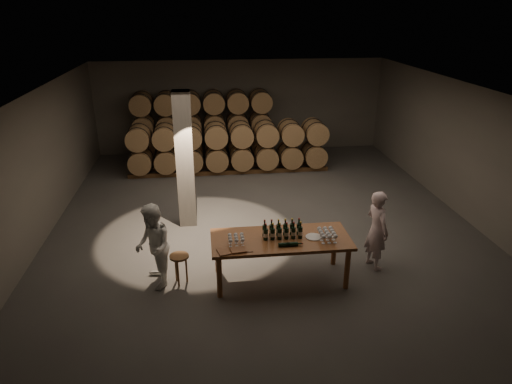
{
  "coord_description": "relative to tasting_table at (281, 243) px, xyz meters",
  "views": [
    {
      "loc": [
        -1.35,
        -9.92,
        4.94
      ],
      "look_at": [
        -0.25,
        -0.69,
        1.1
      ],
      "focal_mm": 32.0,
      "sensor_mm": 36.0,
      "label": 1
    }
  ],
  "objects": [
    {
      "name": "room",
      "position": [
        -1.8,
        2.7,
        0.8
      ],
      "size": [
        12.0,
        12.0,
        12.0
      ],
      "color": "#4F4D4A",
      "rests_on": "ground"
    },
    {
      "name": "tasting_table",
      "position": [
        0.0,
        0.0,
        0.0
      ],
      "size": [
        2.6,
        1.1,
        0.9
      ],
      "color": "brown",
      "rests_on": "ground"
    },
    {
      "name": "barrel_stack_back",
      "position": [
        -1.35,
        7.7,
        0.4
      ],
      "size": [
        4.7,
        0.95,
        2.31
      ],
      "color": "brown",
      "rests_on": "ground"
    },
    {
      "name": "barrel_stack_front",
      "position": [
        -0.57,
        6.3,
        0.03
      ],
      "size": [
        6.26,
        0.95,
        1.57
      ],
      "color": "brown",
      "rests_on": "ground"
    },
    {
      "name": "bottle_cluster",
      "position": [
        0.03,
        0.04,
        0.22
      ],
      "size": [
        0.73,
        0.23,
        0.34
      ],
      "color": "black",
      "rests_on": "tasting_table"
    },
    {
      "name": "lying_bottles",
      "position": [
        0.09,
        -0.32,
        0.14
      ],
      "size": [
        0.45,
        0.08,
        0.08
      ],
      "color": "black",
      "rests_on": "tasting_table"
    },
    {
      "name": "glass_cluster_left",
      "position": [
        -0.84,
        -0.1,
        0.22
      ],
      "size": [
        0.3,
        0.3,
        0.16
      ],
      "color": "silver",
      "rests_on": "tasting_table"
    },
    {
      "name": "glass_cluster_right",
      "position": [
        0.85,
        -0.13,
        0.23
      ],
      "size": [
        0.3,
        0.41,
        0.17
      ],
      "color": "silver",
      "rests_on": "tasting_table"
    },
    {
      "name": "plate",
      "position": [
        0.61,
        -0.04,
        0.11
      ],
      "size": [
        0.3,
        0.3,
        0.02
      ],
      "primitive_type": "cylinder",
      "color": "silver",
      "rests_on": "tasting_table"
    },
    {
      "name": "notebook_near",
      "position": [
        -0.82,
        -0.38,
        0.12
      ],
      "size": [
        0.3,
        0.25,
        0.03
      ],
      "primitive_type": "cube",
      "rotation": [
        0.0,
        0.0,
        0.13
      ],
      "color": "brown",
      "rests_on": "tasting_table"
    },
    {
      "name": "notebook_corner",
      "position": [
        -1.09,
        -0.4,
        0.12
      ],
      "size": [
        0.25,
        0.29,
        0.02
      ],
      "primitive_type": "cube",
      "rotation": [
        0.0,
        0.0,
        0.25
      ],
      "color": "brown",
      "rests_on": "tasting_table"
    },
    {
      "name": "pen",
      "position": [
        -0.64,
        -0.45,
        0.11
      ],
      "size": [
        0.13,
        0.01,
        0.01
      ],
      "primitive_type": "cylinder",
      "rotation": [
        0.0,
        1.57,
        -0.04
      ],
      "color": "black",
      "rests_on": "tasting_table"
    },
    {
      "name": "stool",
      "position": [
        -1.9,
        0.1,
        -0.3
      ],
      "size": [
        0.36,
        0.36,
        0.6
      ],
      "rotation": [
        0.0,
        0.0,
        -0.29
      ],
      "color": "brown",
      "rests_on": "ground"
    },
    {
      "name": "person_man",
      "position": [
        1.96,
        0.25,
        0.03
      ],
      "size": [
        0.54,
        0.68,
        1.64
      ],
      "primitive_type": "imported",
      "rotation": [
        0.0,
        0.0,
        1.85
      ],
      "color": "silver",
      "rests_on": "ground"
    },
    {
      "name": "person_woman",
      "position": [
        -2.36,
        0.11,
        0.02
      ],
      "size": [
        0.79,
        0.92,
        1.64
      ],
      "primitive_type": "imported",
      "rotation": [
        0.0,
        0.0,
        -1.33
      ],
      "color": "white",
      "rests_on": "ground"
    }
  ]
}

